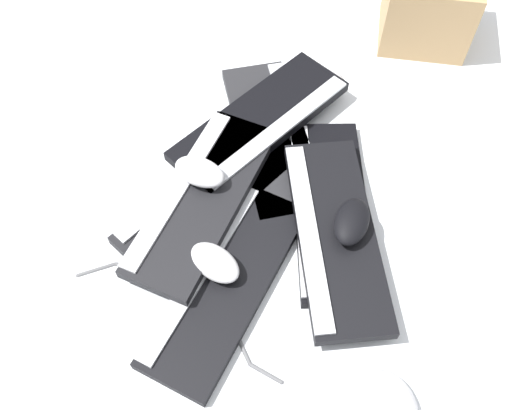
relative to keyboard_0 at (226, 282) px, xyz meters
The scene contains 15 objects.
ground_plane 0.23m from the keyboard_0, behind, with size 3.20×3.20×0.00m, color silver.
keyboard_0 is the anchor object (origin of this frame).
keyboard_1 0.27m from the keyboard_0, 139.25° to the left, with size 0.46×0.23×0.03m.
keyboard_2 0.38m from the keyboard_0, behind, with size 0.46×0.31×0.03m.
keyboard_3 0.21m from the keyboard_0, 159.49° to the right, with size 0.45×0.37×0.03m.
keyboard_4 0.39m from the keyboard_0, behind, with size 0.45×0.37×0.03m.
keyboard_5 0.23m from the keyboard_0, 123.69° to the left, with size 0.46×0.26×0.03m.
keyboard_6 0.19m from the keyboard_0, 153.39° to the right, with size 0.46×0.25×0.03m.
mouse_0 0.37m from the keyboard_0, 63.27° to the left, with size 0.11×0.07×0.04m, color #B7B7BC.
mouse_1 0.27m from the keyboard_0, 122.11° to the left, with size 0.11×0.07×0.04m, color black.
mouse_2 0.05m from the keyboard_0, 130.76° to the right, with size 0.11×0.07×0.04m, color silver.
mouse_3 0.57m from the keyboard_0, 166.07° to the left, with size 0.11×0.07×0.04m, color #B7B7BC.
mouse_4 0.23m from the keyboard_0, 155.12° to the right, with size 0.11×0.07×0.04m, color silver.
cable_0 0.08m from the keyboard_0, 56.48° to the right, with size 0.19×0.44×0.01m.
cardboard_box 0.87m from the keyboard_0, 155.96° to the left, with size 0.21×0.20×0.19m, color tan.
Camera 1 is at (0.68, 0.12, 1.02)m, focal length 40.00 mm.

